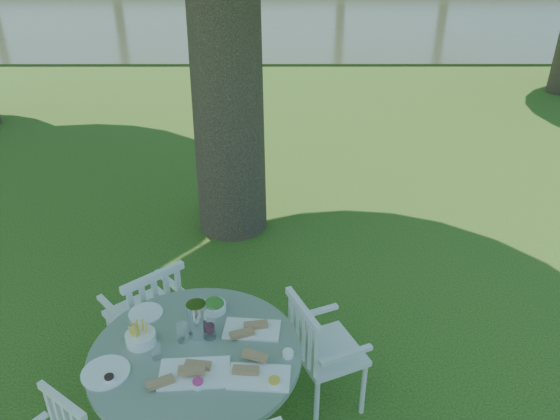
# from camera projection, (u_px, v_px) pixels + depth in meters

# --- Properties ---
(ground) EXTENTS (140.00, 140.00, 0.00)m
(ground) POSITION_uv_depth(u_px,v_px,m) (280.00, 302.00, 5.02)
(ground) COLOR #1D3D0C
(ground) RESTS_ON ground
(table) EXTENTS (1.27, 1.27, 0.83)m
(table) POSITION_uv_depth(u_px,v_px,m) (197.00, 374.00, 3.34)
(table) COLOR black
(table) RESTS_ON ground
(chair_ne) EXTENTS (0.58, 0.60, 0.92)m
(chair_ne) POSITION_uv_depth(u_px,v_px,m) (316.00, 347.00, 3.71)
(chair_ne) COLOR silver
(chair_ne) RESTS_ON ground
(chair_nw) EXTENTS (0.66, 0.66, 0.96)m
(chair_nw) POSITION_uv_depth(u_px,v_px,m) (150.00, 312.00, 4.00)
(chair_nw) COLOR silver
(chair_nw) RESTS_ON ground
(tableware) EXTENTS (1.21, 0.80, 0.24)m
(tableware) POSITION_uv_depth(u_px,v_px,m) (190.00, 337.00, 3.29)
(tableware) COLOR white
(tableware) RESTS_ON table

